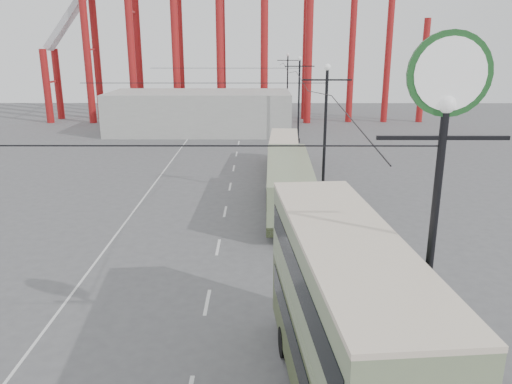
{
  "coord_description": "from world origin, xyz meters",
  "views": [
    {
      "loc": [
        1.14,
        -14.9,
        10.44
      ],
      "look_at": [
        1.04,
        10.35,
        3.0
      ],
      "focal_mm": 35.0,
      "sensor_mm": 36.0,
      "label": 1
    }
  ],
  "objects_px": {
    "double_decker_bus": "(343,317)",
    "pedestrian": "(288,222)",
    "lamp_post_near": "(441,156)",
    "single_decker_green": "(289,184)",
    "single_decker_cream": "(284,152)"
  },
  "relations": [
    {
      "from": "single_decker_green",
      "to": "single_decker_cream",
      "type": "bearing_deg",
      "value": 90.26
    },
    {
      "from": "lamp_post_near",
      "to": "single_decker_green",
      "type": "bearing_deg",
      "value": 97.53
    },
    {
      "from": "double_decker_bus",
      "to": "pedestrian",
      "type": "distance_m",
      "value": 14.5
    },
    {
      "from": "lamp_post_near",
      "to": "double_decker_bus",
      "type": "xyz_separation_m",
      "value": [
        -2.09,
        0.42,
        -4.69
      ]
    },
    {
      "from": "double_decker_bus",
      "to": "single_decker_green",
      "type": "bearing_deg",
      "value": 86.17
    },
    {
      "from": "pedestrian",
      "to": "single_decker_green",
      "type": "bearing_deg",
      "value": -101.49
    },
    {
      "from": "double_decker_bus",
      "to": "lamp_post_near",
      "type": "bearing_deg",
      "value": -16.32
    },
    {
      "from": "single_decker_cream",
      "to": "pedestrian",
      "type": "distance_m",
      "value": 15.5
    },
    {
      "from": "single_decker_green",
      "to": "single_decker_cream",
      "type": "distance_m",
      "value": 11.37
    },
    {
      "from": "lamp_post_near",
      "to": "single_decker_cream",
      "type": "height_order",
      "value": "lamp_post_near"
    },
    {
      "from": "lamp_post_near",
      "to": "single_decker_green",
      "type": "relative_size",
      "value": 0.9
    },
    {
      "from": "lamp_post_near",
      "to": "single_decker_cream",
      "type": "relative_size",
      "value": 1.13
    },
    {
      "from": "double_decker_bus",
      "to": "pedestrian",
      "type": "height_order",
      "value": "double_decker_bus"
    },
    {
      "from": "single_decker_green",
      "to": "single_decker_cream",
      "type": "height_order",
      "value": "single_decker_green"
    },
    {
      "from": "double_decker_bus",
      "to": "single_decker_cream",
      "type": "height_order",
      "value": "double_decker_bus"
    }
  ]
}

